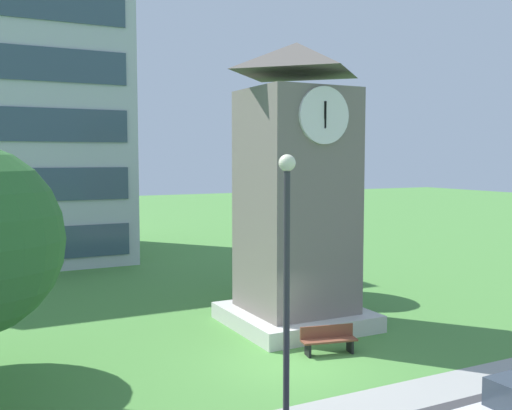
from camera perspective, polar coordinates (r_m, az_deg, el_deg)
The scene contains 6 objects.
ground_plane at distance 18.66m, azimuth 3.57°, elevation -15.03°, with size 160.00×160.00×0.00m, color #4C893D.
kerb_strip at distance 16.04m, azimuth 10.05°, elevation -18.44°, with size 120.00×1.60×0.01m, color #9E9E99.
clock_tower at distance 21.98m, azimuth 3.85°, elevation 0.37°, with size 4.79×4.79×10.40m.
park_bench at distance 19.59m, azimuth 6.95°, elevation -12.67°, with size 1.86×0.85×0.88m.
street_lamp at distance 12.70m, azimuth 2.96°, elevation -6.20°, with size 0.36×0.36×6.33m.
tree_by_building at distance 27.08m, azimuth 3.29°, elevation -0.48°, with size 3.68×3.68×5.73m.
Camera 1 is at (-8.96, -15.12, 6.26)m, focal length 41.75 mm.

